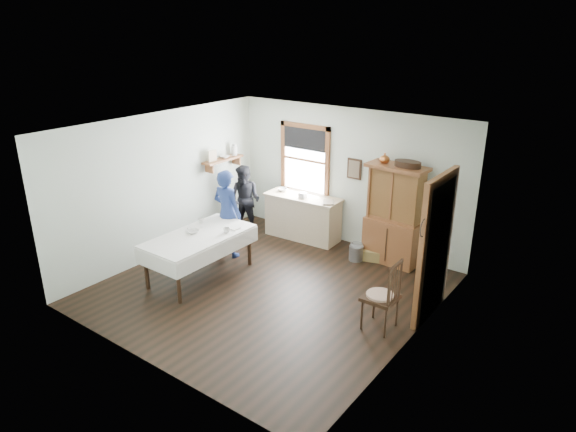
{
  "coord_description": "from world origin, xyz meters",
  "views": [
    {
      "loc": [
        4.77,
        -5.92,
        4.19
      ],
      "look_at": [
        0.17,
        0.3,
        1.25
      ],
      "focal_mm": 32.0,
      "sensor_mm": 36.0,
      "label": 1
    }
  ],
  "objects_px": {
    "spindle_chair": "(381,294)",
    "wicker_basket": "(373,255)",
    "woman_blue": "(227,217)",
    "figure_dark": "(245,202)",
    "pail": "(356,253)",
    "work_counter": "(303,217)",
    "dining_table": "(200,256)",
    "china_hutch": "(394,215)"
  },
  "relations": [
    {
      "from": "china_hutch",
      "to": "figure_dark",
      "type": "height_order",
      "value": "china_hutch"
    },
    {
      "from": "pail",
      "to": "figure_dark",
      "type": "xyz_separation_m",
      "value": [
        -2.55,
        -0.19,
        0.53
      ]
    },
    {
      "from": "figure_dark",
      "to": "spindle_chair",
      "type": "bearing_deg",
      "value": -32.78
    },
    {
      "from": "dining_table",
      "to": "china_hutch",
      "type": "bearing_deg",
      "value": 46.24
    },
    {
      "from": "woman_blue",
      "to": "figure_dark",
      "type": "distance_m",
      "value": 1.16
    },
    {
      "from": "wicker_basket",
      "to": "woman_blue",
      "type": "relative_size",
      "value": 0.22
    },
    {
      "from": "woman_blue",
      "to": "figure_dark",
      "type": "bearing_deg",
      "value": -65.93
    },
    {
      "from": "spindle_chair",
      "to": "wicker_basket",
      "type": "height_order",
      "value": "spindle_chair"
    },
    {
      "from": "pail",
      "to": "woman_blue",
      "type": "bearing_deg",
      "value": -149.25
    },
    {
      "from": "dining_table",
      "to": "figure_dark",
      "type": "xyz_separation_m",
      "value": [
        -0.69,
        2.0,
        0.28
      ]
    },
    {
      "from": "dining_table",
      "to": "pail",
      "type": "xyz_separation_m",
      "value": [
        1.87,
        2.18,
        -0.25
      ]
    },
    {
      "from": "china_hutch",
      "to": "dining_table",
      "type": "relative_size",
      "value": 0.94
    },
    {
      "from": "wicker_basket",
      "to": "figure_dark",
      "type": "distance_m",
      "value": 2.89
    },
    {
      "from": "spindle_chair",
      "to": "pail",
      "type": "distance_m",
      "value": 2.31
    },
    {
      "from": "spindle_chair",
      "to": "wicker_basket",
      "type": "xyz_separation_m",
      "value": [
        -1.13,
        1.99,
        -0.45
      ]
    },
    {
      "from": "china_hutch",
      "to": "figure_dark",
      "type": "bearing_deg",
      "value": -167.57
    },
    {
      "from": "spindle_chair",
      "to": "pail",
      "type": "bearing_deg",
      "value": 127.54
    },
    {
      "from": "spindle_chair",
      "to": "woman_blue",
      "type": "distance_m",
      "value": 3.52
    },
    {
      "from": "woman_blue",
      "to": "figure_dark",
      "type": "relative_size",
      "value": 1.16
    },
    {
      "from": "wicker_basket",
      "to": "woman_blue",
      "type": "distance_m",
      "value": 2.82
    },
    {
      "from": "figure_dark",
      "to": "china_hutch",
      "type": "bearing_deg",
      "value": -1.0
    },
    {
      "from": "dining_table",
      "to": "spindle_chair",
      "type": "height_order",
      "value": "spindle_chair"
    },
    {
      "from": "spindle_chair",
      "to": "woman_blue",
      "type": "bearing_deg",
      "value": 170.61
    },
    {
      "from": "work_counter",
      "to": "wicker_basket",
      "type": "relative_size",
      "value": 4.57
    },
    {
      "from": "wicker_basket",
      "to": "dining_table",
      "type": "bearing_deg",
      "value": -131.89
    },
    {
      "from": "china_hutch",
      "to": "dining_table",
      "type": "height_order",
      "value": "china_hutch"
    },
    {
      "from": "dining_table",
      "to": "wicker_basket",
      "type": "height_order",
      "value": "dining_table"
    },
    {
      "from": "wicker_basket",
      "to": "woman_blue",
      "type": "height_order",
      "value": "woman_blue"
    },
    {
      "from": "dining_table",
      "to": "pail",
      "type": "relative_size",
      "value": 6.83
    },
    {
      "from": "spindle_chair",
      "to": "wicker_basket",
      "type": "distance_m",
      "value": 2.33
    },
    {
      "from": "work_counter",
      "to": "figure_dark",
      "type": "relative_size",
      "value": 1.18
    },
    {
      "from": "spindle_chair",
      "to": "figure_dark",
      "type": "bearing_deg",
      "value": 157.6
    },
    {
      "from": "woman_blue",
      "to": "figure_dark",
      "type": "height_order",
      "value": "woman_blue"
    },
    {
      "from": "dining_table",
      "to": "spindle_chair",
      "type": "xyz_separation_m",
      "value": [
        3.26,
        0.39,
        0.16
      ]
    },
    {
      "from": "wicker_basket",
      "to": "pail",
      "type": "bearing_deg",
      "value": -144.07
    },
    {
      "from": "china_hutch",
      "to": "spindle_chair",
      "type": "bearing_deg",
      "value": -65.49
    },
    {
      "from": "woman_blue",
      "to": "spindle_chair",
      "type": "bearing_deg",
      "value": 170.48
    },
    {
      "from": "china_hutch",
      "to": "wicker_basket",
      "type": "height_order",
      "value": "china_hutch"
    },
    {
      "from": "work_counter",
      "to": "pail",
      "type": "xyz_separation_m",
      "value": [
        1.42,
        -0.29,
        -0.31
      ]
    },
    {
      "from": "pail",
      "to": "wicker_basket",
      "type": "height_order",
      "value": "pail"
    },
    {
      "from": "china_hutch",
      "to": "woman_blue",
      "type": "relative_size",
      "value": 1.18
    },
    {
      "from": "spindle_chair",
      "to": "wicker_basket",
      "type": "relative_size",
      "value": 3.18
    }
  ]
}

